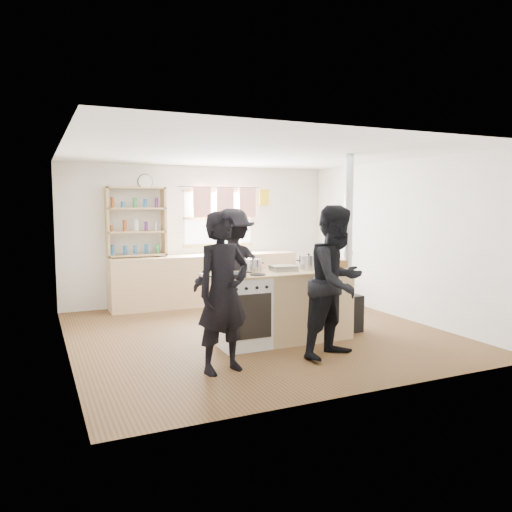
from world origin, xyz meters
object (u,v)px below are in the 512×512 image
(person_near_right, at_px, (337,282))
(flue_heater, at_px, (347,286))
(skillet_greens, at_px, (235,275))
(stockpot_stove, at_px, (253,265))
(roast_tray, at_px, (283,268))
(cooking_island, at_px, (284,306))
(thermos, at_px, (237,245))
(person_near_left, at_px, (223,293))
(stockpot_counter, at_px, (309,262))
(bread_board, at_px, (339,266))
(person_far, at_px, (232,269))

(person_near_right, bearing_deg, flue_heater, 30.12)
(skillet_greens, distance_m, stockpot_stove, 0.54)
(roast_tray, bearing_deg, cooking_island, -113.61)
(cooking_island, xyz_separation_m, person_near_right, (0.26, -0.85, 0.43))
(thermos, relative_size, cooking_island, 0.16)
(roast_tray, relative_size, stockpot_stove, 1.45)
(cooking_island, height_order, person_near_left, person_near_left)
(roast_tray, height_order, flue_heater, flue_heater)
(stockpot_counter, height_order, flue_heater, flue_heater)
(cooking_island, distance_m, stockpot_counter, 0.70)
(thermos, bearing_deg, roast_tray, -99.24)
(stockpot_counter, xyz_separation_m, bread_board, (0.37, -0.18, -0.05))
(stockpot_stove, xyz_separation_m, stockpot_counter, (0.79, -0.08, 0.01))
(skillet_greens, bearing_deg, thermos, 67.34)
(skillet_greens, xyz_separation_m, stockpot_stove, (0.40, 0.36, 0.06))
(person_near_right, relative_size, person_far, 1.03)
(bread_board, height_order, person_far, person_far)
(roast_tray, height_order, stockpot_stove, stockpot_stove)
(bread_board, height_order, flue_heater, flue_heater)
(cooking_island, height_order, roast_tray, roast_tray)
(bread_board, bearing_deg, skillet_greens, -176.52)
(skillet_greens, height_order, bread_board, bread_board)
(stockpot_stove, xyz_separation_m, flue_heater, (1.45, -0.03, -0.37))
(thermos, height_order, person_far, person_far)
(skillet_greens, distance_m, stockpot_counter, 1.22)
(roast_tray, relative_size, person_near_right, 0.19)
(flue_heater, bearing_deg, person_far, 151.25)
(stockpot_counter, relative_size, bread_board, 0.92)
(thermos, bearing_deg, bread_board, -83.72)
(stockpot_counter, bearing_deg, skillet_greens, -166.83)
(cooking_island, bearing_deg, person_far, 111.50)
(stockpot_counter, bearing_deg, flue_heater, 4.33)
(skillet_greens, distance_m, flue_heater, 1.91)
(skillet_greens, height_order, person_near_left, person_near_left)
(cooking_island, xyz_separation_m, stockpot_stove, (-0.37, 0.15, 0.55))
(person_near_left, bearing_deg, skillet_greens, 44.88)
(skillet_greens, bearing_deg, cooking_island, 14.95)
(bread_board, xyz_separation_m, person_near_right, (-0.52, -0.74, -0.08))
(person_near_right, bearing_deg, stockpot_stove, 102.78)
(bread_board, bearing_deg, stockpot_counter, 153.63)
(cooking_island, bearing_deg, skillet_greens, -165.05)
(stockpot_counter, relative_size, person_near_right, 0.16)
(flue_heater, distance_m, person_near_right, 1.29)
(flue_heater, relative_size, person_far, 1.43)
(cooking_island, bearing_deg, roast_tray, 66.39)
(stockpot_counter, distance_m, bread_board, 0.42)
(person_near_left, distance_m, person_far, 1.89)
(skillet_greens, bearing_deg, person_near_left, -121.91)
(cooking_island, xyz_separation_m, bread_board, (0.79, -0.11, 0.51))
(flue_heater, xyz_separation_m, person_near_left, (-2.23, -0.92, 0.22))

